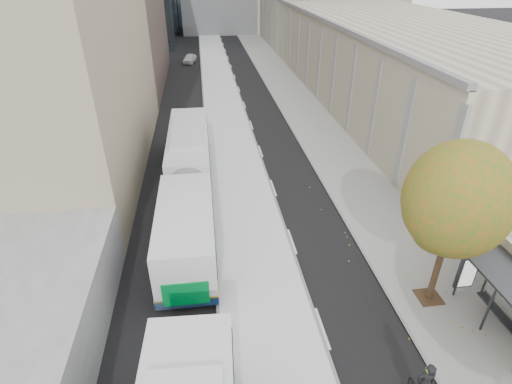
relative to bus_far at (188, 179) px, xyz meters
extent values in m
cube|color=silver|center=(3.30, 12.13, -1.63)|extent=(4.25, 150.00, 0.15)
cube|color=gray|center=(11.30, 12.13, -1.66)|extent=(4.75, 150.00, 0.08)
cube|color=gray|center=(22.68, 41.13, 2.30)|extent=(18.00, 92.00, 8.00)
cylinder|color=#311F15|center=(10.78, -9.87, 0.00)|extent=(0.28, 0.28, 3.24)
sphere|color=#26601B|center=(10.78, -9.87, 3.56)|extent=(4.20, 4.20, 4.20)
cube|color=silver|center=(0.00, 0.01, -0.14)|extent=(2.79, 18.69, 3.11)
cube|color=black|center=(0.00, 0.01, 0.43)|extent=(2.85, 17.94, 1.08)
cube|color=#006929|center=(0.00, -9.30, -0.51)|extent=(1.97, 0.07, 1.20)
imported|color=black|center=(7.80, -14.65, -0.33)|extent=(0.68, 0.47, 1.79)
sphere|color=#528531|center=(7.80, -14.65, 0.34)|extent=(0.28, 0.28, 0.28)
imported|color=silver|center=(-0.34, 40.12, -1.07)|extent=(2.27, 3.94, 1.26)
camera|label=1|loc=(1.22, -21.94, 11.63)|focal=28.00mm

